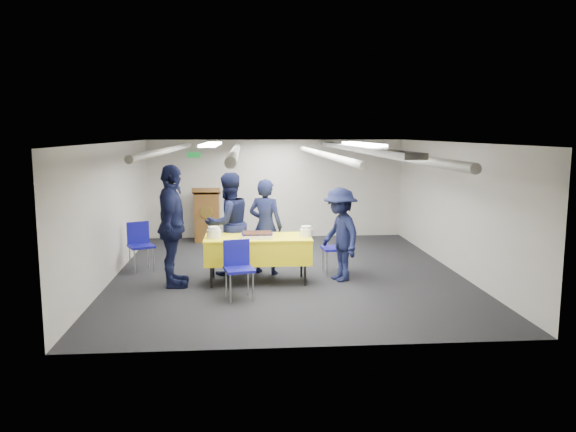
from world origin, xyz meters
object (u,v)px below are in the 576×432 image
(chair_near, at_px, (238,263))
(sailor_b, at_px, (228,224))
(sailor_a, at_px, (266,227))
(podium, at_px, (207,215))
(sailor_d, at_px, (340,234))
(chair_right, at_px, (339,244))
(chair_left, at_px, (140,241))
(serving_table, at_px, (258,249))
(sailor_c, at_px, (172,226))
(sheet_cake, at_px, (257,235))

(chair_near, xyz_separation_m, sailor_b, (-0.18, 1.46, 0.36))
(chair_near, height_order, sailor_a, sailor_a)
(sailor_b, bearing_deg, podium, -111.95)
(podium, relative_size, sailor_d, 0.80)
(chair_right, bearing_deg, chair_near, -142.74)
(chair_right, distance_m, chair_left, 3.58)
(serving_table, relative_size, sailor_a, 1.04)
(chair_left, distance_m, sailor_d, 3.62)
(sailor_d, bearing_deg, podium, -164.51)
(chair_left, bearing_deg, serving_table, -25.57)
(chair_left, relative_size, sailor_c, 0.44)
(chair_right, xyz_separation_m, sailor_c, (-2.82, -0.63, 0.45))
(chair_near, bearing_deg, sailor_b, 96.95)
(sheet_cake, xyz_separation_m, sailor_a, (0.16, 0.65, 0.03))
(serving_table, bearing_deg, sailor_a, 75.29)
(serving_table, distance_m, podium, 3.78)
(chair_right, relative_size, sailor_b, 0.49)
(serving_table, height_order, sailor_c, sailor_c)
(serving_table, bearing_deg, sheet_cake, -98.01)
(sheet_cake, relative_size, sailor_d, 0.32)
(chair_right, distance_m, sailor_d, 0.54)
(sheet_cake, bearing_deg, podium, 105.85)
(podium, xyz_separation_m, sailor_c, (-0.31, -3.78, 0.37))
(chair_left, height_order, sailor_a, sailor_a)
(chair_right, xyz_separation_m, sailor_a, (-1.29, 0.09, 0.31))
(chair_left, distance_m, sailor_b, 1.69)
(chair_right, distance_m, sailor_b, 1.98)
(serving_table, relative_size, chair_near, 2.01)
(serving_table, relative_size, sailor_b, 0.98)
(sheet_cake, distance_m, chair_near, 0.88)
(sheet_cake, bearing_deg, chair_left, 152.61)
(chair_near, bearing_deg, sailor_c, 146.13)
(podium, bearing_deg, sheet_cake, -74.15)
(sailor_c, distance_m, sailor_d, 2.76)
(sailor_a, xyz_separation_m, sailor_b, (-0.65, 0.04, 0.05))
(sailor_b, bearing_deg, chair_right, 143.79)
(podium, relative_size, sailor_a, 0.75)
(chair_left, distance_m, sailor_c, 1.44)
(serving_table, distance_m, chair_right, 1.52)
(chair_near, height_order, sailor_b, sailor_b)
(chair_near, relative_size, sailor_d, 0.55)
(chair_near, bearing_deg, serving_table, 69.46)
(sailor_d, bearing_deg, sailor_a, -133.06)
(chair_near, bearing_deg, sheet_cake, 68.29)
(chair_left, bearing_deg, chair_right, -8.31)
(sheet_cake, bearing_deg, chair_right, 21.28)
(serving_table, xyz_separation_m, chair_near, (-0.32, -0.85, -0.03))
(sailor_a, height_order, sailor_b, sailor_b)
(chair_right, height_order, sailor_d, sailor_d)
(serving_table, relative_size, chair_right, 2.01)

